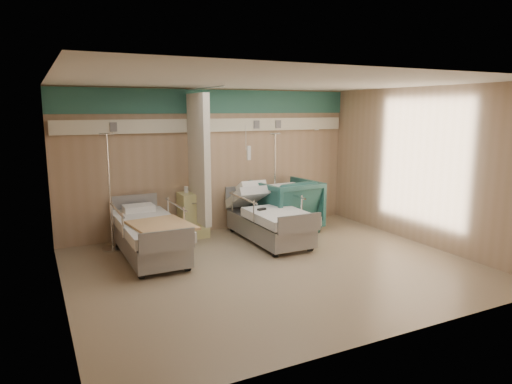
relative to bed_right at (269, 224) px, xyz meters
The scene contains 13 objects.
ground 1.47m from the bed_right, 114.78° to the right, with size 6.00×5.00×0.00m, color gray.
room_walls 1.97m from the bed_right, 121.10° to the right, with size 6.04×5.04×2.82m.
bed_right is the anchor object (origin of this frame).
bed_left 2.20m from the bed_right, behind, with size 1.00×2.16×0.63m, color silver, non-canonical shape.
bedside_cabinet 1.46m from the bed_right, 141.95° to the left, with size 0.50×0.48×0.85m, color #D6D286.
visitor_armchair 0.83m from the bed_right, 36.10° to the left, with size 1.11×1.14×1.04m, color #21534F.
waffle_blanket 1.11m from the bed_right, 34.36° to the left, with size 0.64×0.57×0.07m, color silver.
iv_stand_right 0.93m from the bed_right, 54.53° to the left, with size 0.35×0.35×1.94m.
iv_stand_left 2.78m from the bed_right, 164.62° to the left, with size 0.36×0.36×2.02m.
call_remote 0.42m from the bed_right, 147.33° to the right, with size 0.16×0.07×0.04m, color black.
tan_blanket 2.19m from the bed_right, 167.69° to the right, with size 0.83×1.04×0.04m, color tan.
toiletry_bag 1.53m from the bed_right, 136.18° to the left, with size 0.20×0.13×0.11m, color black.
white_cup 1.69m from the bed_right, 142.49° to the left, with size 0.08×0.08×0.12m, color white.
Camera 1 is at (-3.25, -5.90, 2.41)m, focal length 32.00 mm.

